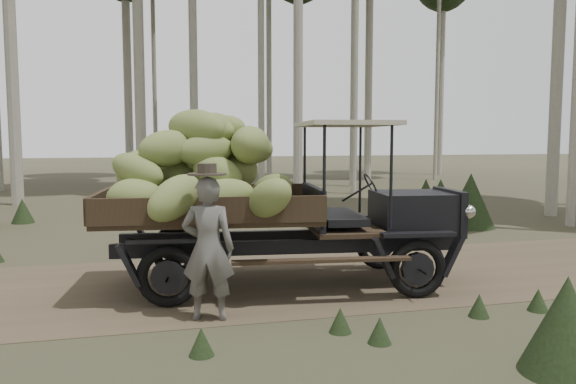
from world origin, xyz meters
TOP-DOWN VIEW (x-y plane):
  - ground at (0.00, 0.00)m, footprint 120.00×120.00m
  - dirt_track at (0.00, 0.00)m, footprint 70.00×4.00m
  - banana_truck at (1.45, -0.31)m, footprint 5.67×2.90m
  - farmer at (0.88, -1.68)m, footprint 0.75×0.60m
  - undergrowth at (-1.01, -0.12)m, footprint 21.73×19.52m

SIDE VIEW (x-z plane):
  - ground at x=0.00m, z-range 0.00..0.00m
  - dirt_track at x=0.00m, z-range 0.00..0.01m
  - undergrowth at x=-1.01m, z-range -0.17..1.22m
  - farmer at x=0.88m, z-range -0.05..1.91m
  - banana_truck at x=1.45m, z-range 0.26..2.99m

